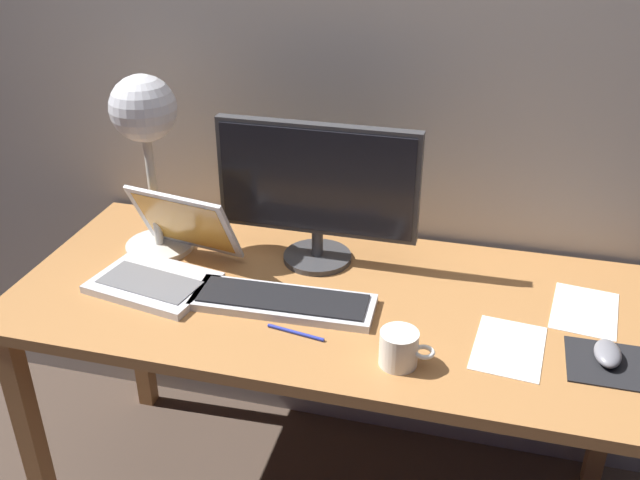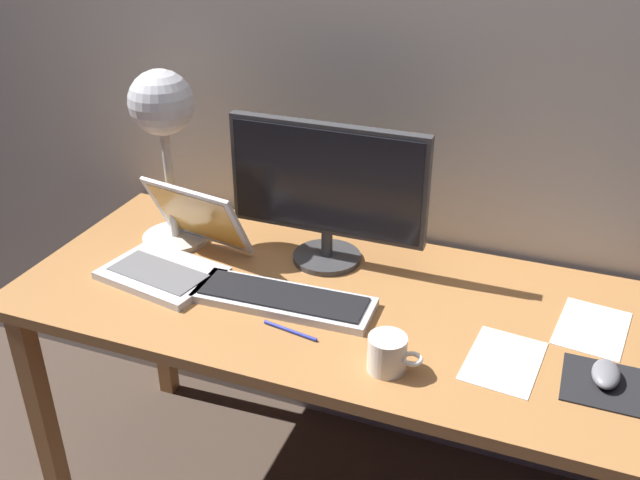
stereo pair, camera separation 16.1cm
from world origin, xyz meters
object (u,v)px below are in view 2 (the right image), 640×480
monitor (327,188)px  coffee_mug (388,353)px  mouse (606,374)px  desk_lamp (163,119)px  keyboard_main (283,299)px  laptop (179,245)px  pen (290,331)px

monitor → coffee_mug: monitor is taller
mouse → coffee_mug: (-0.43, -0.12, 0.02)m
desk_lamp → keyboard_main: bearing=-24.5°
monitor → coffee_mug: size_ratio=4.44×
laptop → desk_lamp: (-0.09, 0.12, 0.30)m
coffee_mug → pen: bearing=169.1°
laptop → mouse: (1.06, -0.10, -0.04)m
keyboard_main → mouse: 0.73m
monitor → keyboard_main: bearing=-95.5°
monitor → desk_lamp: desk_lamp is taller
monitor → pen: 0.40m
monitor → mouse: 0.78m
monitor → coffee_mug: bearing=-53.9°
coffee_mug → desk_lamp: bearing=154.8°
keyboard_main → desk_lamp: desk_lamp is taller
coffee_mug → laptop: bearing=160.7°
coffee_mug → mouse: bearing=15.7°
laptop → pen: (0.39, -0.17, -0.05)m
laptop → pen: 0.43m
monitor → keyboard_main: monitor is taller
keyboard_main → desk_lamp: 0.57m
desk_lamp → pen: (0.48, -0.29, -0.35)m
monitor → desk_lamp: 0.46m
monitor → laptop: 0.42m
coffee_mug → pen: 0.25m
keyboard_main → laptop: laptop is taller
desk_lamp → coffee_mug: bearing=-25.2°
desk_lamp → pen: bearing=-31.5°
keyboard_main → desk_lamp: bearing=155.5°
keyboard_main → coffee_mug: coffee_mug is taller
mouse → pen: (-0.67, -0.07, -0.02)m
laptop → desk_lamp: desk_lamp is taller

